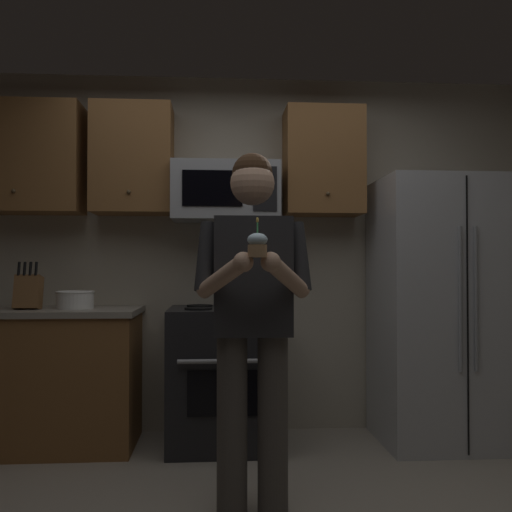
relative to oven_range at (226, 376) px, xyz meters
name	(u,v)px	position (x,y,z in m)	size (l,w,h in m)	color
wall_back	(245,253)	(0.15, 0.39, 0.84)	(4.40, 0.10, 2.60)	#B7AD99
oven_range	(226,376)	(0.00, 0.00, 0.00)	(0.76, 0.70, 0.93)	black
microwave	(226,192)	(0.00, 0.12, 1.26)	(0.74, 0.41, 0.40)	#9EA0A5
refrigerator	(444,310)	(1.50, -0.04, 0.44)	(0.90, 0.75, 1.80)	#B7BABF
cabinet_row_upper	(144,160)	(-0.57, 0.17, 1.49)	(2.78, 0.36, 0.76)	brown
counter_left	(29,378)	(-1.30, 0.02, 0.00)	(1.44, 0.66, 0.92)	brown
knife_block	(28,292)	(-1.29, -0.03, 0.57)	(0.16, 0.15, 0.32)	brown
bowl_large_white	(75,299)	(-1.01, 0.02, 0.52)	(0.25, 0.25, 0.12)	white
person	(253,308)	(0.12, -1.06, 0.53)	(0.60, 0.48, 1.76)	#4C4742
cupcake	(257,245)	(0.12, -1.39, 0.83)	(0.09, 0.09, 0.17)	#A87F56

